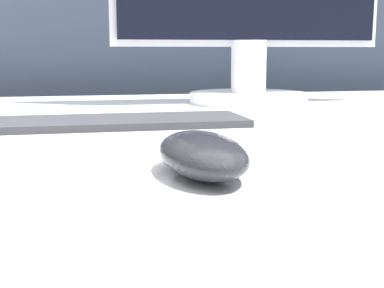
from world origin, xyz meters
TOP-DOWN VIEW (x-y plane):
  - partition_panel at (0.00, 0.66)m, footprint 5.00×0.03m
  - computer_mouse_near at (-0.01, -0.28)m, footprint 0.07×0.13m
  - keyboard at (-0.12, -0.09)m, footprint 0.43×0.11m

SIDE VIEW (x-z plane):
  - partition_panel at x=0.00m, z-range 0.00..1.20m
  - keyboard at x=-0.12m, z-range 0.77..0.79m
  - computer_mouse_near at x=-0.01m, z-range 0.77..0.80m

